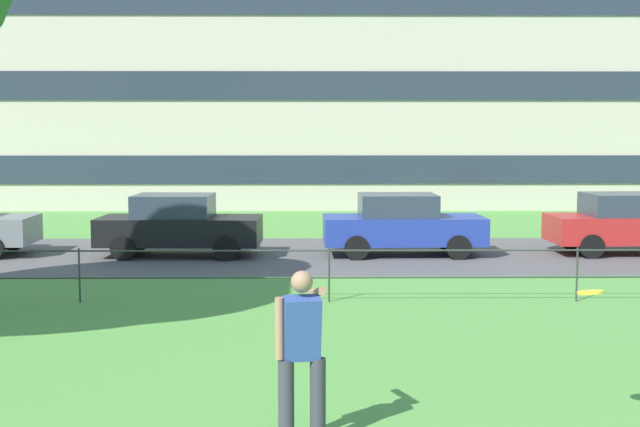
{
  "coord_description": "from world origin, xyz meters",
  "views": [
    {
      "loc": [
        -0.35,
        -3.58,
        3.14
      ],
      "look_at": [
        -0.21,
        8.18,
        1.98
      ],
      "focal_mm": 47.58,
      "sensor_mm": 36.0,
      "label": 1
    }
  ],
  "objects_px": {
    "person_thrower": "(302,351)",
    "frisbee": "(591,292)",
    "car_black_center": "(179,225)",
    "car_red_far_left": "(628,223)",
    "apartment_building_background": "(310,52)",
    "car_blue_right": "(402,224)"
  },
  "relations": [
    {
      "from": "person_thrower",
      "to": "car_blue_right",
      "type": "xyz_separation_m",
      "value": [
        2.4,
        12.87,
        -0.17
      ]
    },
    {
      "from": "car_black_center",
      "to": "car_blue_right",
      "type": "relative_size",
      "value": 1.0
    },
    {
      "from": "person_thrower",
      "to": "car_black_center",
      "type": "distance_m",
      "value": 13.2
    },
    {
      "from": "car_blue_right",
      "to": "car_red_far_left",
      "type": "bearing_deg",
      "value": 1.74
    },
    {
      "from": "car_black_center",
      "to": "car_red_far_left",
      "type": "distance_m",
      "value": 11.38
    },
    {
      "from": "frisbee",
      "to": "car_black_center",
      "type": "bearing_deg",
      "value": 116.1
    },
    {
      "from": "car_black_center",
      "to": "apartment_building_background",
      "type": "distance_m",
      "value": 18.75
    },
    {
      "from": "person_thrower",
      "to": "car_black_center",
      "type": "height_order",
      "value": "person_thrower"
    },
    {
      "from": "person_thrower",
      "to": "car_red_far_left",
      "type": "bearing_deg",
      "value": 57.94
    },
    {
      "from": "car_blue_right",
      "to": "apartment_building_background",
      "type": "relative_size",
      "value": 0.12
    },
    {
      "from": "person_thrower",
      "to": "frisbee",
      "type": "height_order",
      "value": "person_thrower"
    },
    {
      "from": "person_thrower",
      "to": "apartment_building_background",
      "type": "distance_m",
      "value": 30.83
    },
    {
      "from": "car_red_far_left",
      "to": "car_black_center",
      "type": "bearing_deg",
      "value": -178.76
    },
    {
      "from": "frisbee",
      "to": "car_blue_right",
      "type": "bearing_deg",
      "value": 92.51
    },
    {
      "from": "frisbee",
      "to": "apartment_building_background",
      "type": "distance_m",
      "value": 30.64
    },
    {
      "from": "person_thrower",
      "to": "car_blue_right",
      "type": "bearing_deg",
      "value": 79.45
    },
    {
      "from": "person_thrower",
      "to": "car_black_center",
      "type": "xyz_separation_m",
      "value": [
        -3.2,
        12.8,
        -0.17
      ]
    },
    {
      "from": "car_red_far_left",
      "to": "apartment_building_background",
      "type": "distance_m",
      "value": 19.94
    },
    {
      "from": "person_thrower",
      "to": "car_black_center",
      "type": "bearing_deg",
      "value": 104.05
    },
    {
      "from": "car_blue_right",
      "to": "car_red_far_left",
      "type": "relative_size",
      "value": 1.0
    },
    {
      "from": "car_black_center",
      "to": "apartment_building_background",
      "type": "relative_size",
      "value": 0.12
    },
    {
      "from": "car_black_center",
      "to": "apartment_building_background",
      "type": "height_order",
      "value": "apartment_building_background"
    }
  ]
}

